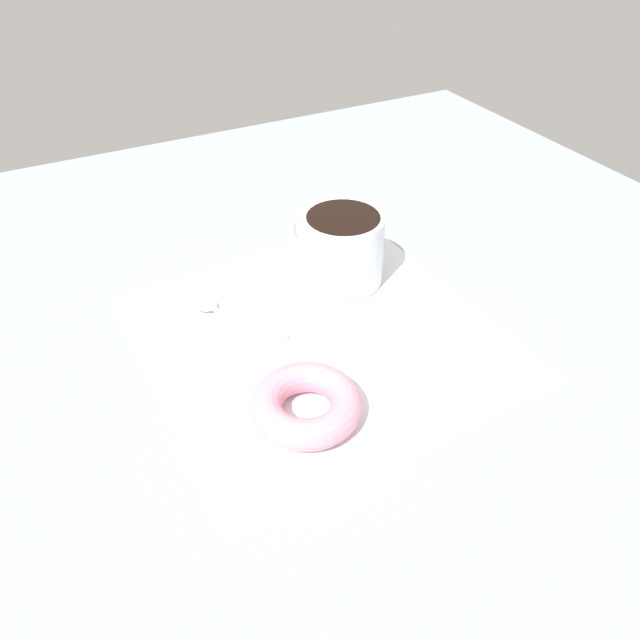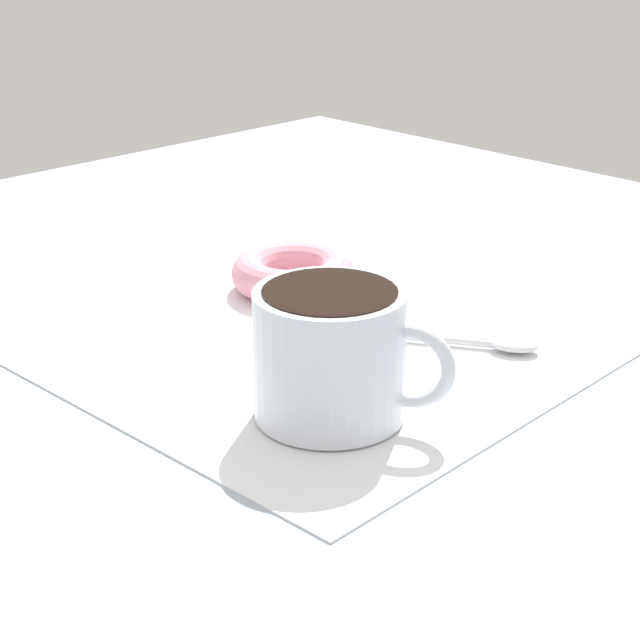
# 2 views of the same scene
# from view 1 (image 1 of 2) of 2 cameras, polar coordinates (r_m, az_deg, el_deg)

# --- Properties ---
(ground_plane) EXTENTS (1.20, 1.20, 0.02)m
(ground_plane) POSITION_cam_1_polar(r_m,az_deg,el_deg) (0.68, 0.87, -1.98)
(ground_plane) COLOR #99A8B7
(napkin) EXTENTS (0.37, 0.37, 0.00)m
(napkin) POSITION_cam_1_polar(r_m,az_deg,el_deg) (0.67, 0.00, -1.44)
(napkin) COLOR white
(napkin) RESTS_ON ground_plane
(coffee_cup) EXTENTS (0.12, 0.10, 0.08)m
(coffee_cup) POSITION_cam_1_polar(r_m,az_deg,el_deg) (0.73, 1.95, 6.68)
(coffee_cup) COLOR silver
(coffee_cup) RESTS_ON napkin
(donut) EXTENTS (0.10, 0.10, 0.03)m
(donut) POSITION_cam_1_polar(r_m,az_deg,el_deg) (0.57, -1.25, -7.74)
(donut) COLOR pink
(donut) RESTS_ON napkin
(spoon) EXTENTS (0.12, 0.08, 0.01)m
(spoon) POSITION_cam_1_polar(r_m,az_deg,el_deg) (0.71, -9.51, 1.00)
(spoon) COLOR silver
(spoon) RESTS_ON napkin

